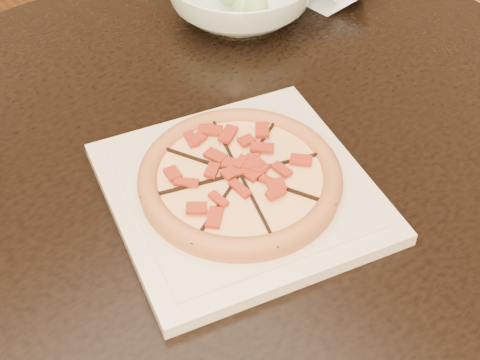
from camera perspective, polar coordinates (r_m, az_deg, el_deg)
The scene contains 3 objects.
dining_table at distance 0.93m, azimuth -10.85°, elevation -4.59°, with size 1.54×1.04×0.75m.
plate at distance 0.82m, azimuth 0.00°, elevation -0.96°, with size 0.38×0.38×0.02m.
pizza at distance 0.81m, azimuth 0.00°, elevation 0.19°, with size 0.25×0.25×0.03m.
Camera 1 is at (-0.13, -0.53, 1.35)m, focal length 50.00 mm.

